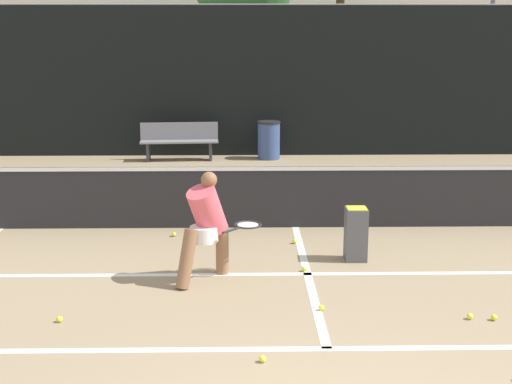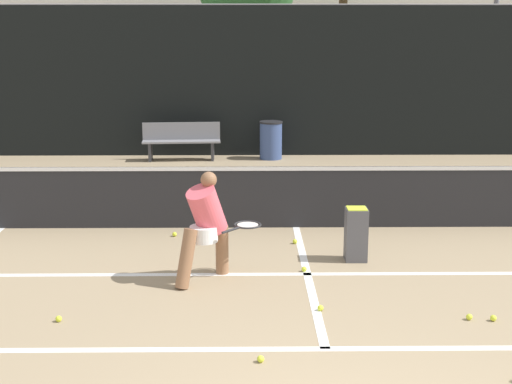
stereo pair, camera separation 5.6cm
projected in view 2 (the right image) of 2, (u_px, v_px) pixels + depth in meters
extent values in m
cube|color=white|center=(325.00, 349.00, 6.81)|extent=(11.00, 0.10, 0.01)
cube|color=white|center=(307.00, 274.00, 8.87)|extent=(8.25, 0.10, 0.01)
cube|color=white|center=(307.00, 274.00, 8.87)|extent=(0.10, 4.25, 0.01)
cube|color=#232326|center=(296.00, 197.00, 10.83)|extent=(11.00, 0.02, 0.95)
cube|color=white|center=(297.00, 169.00, 10.73)|extent=(11.00, 0.03, 0.06)
cube|color=black|center=(279.00, 82.00, 16.72)|extent=(24.00, 0.06, 3.48)
cylinder|color=slate|center=(280.00, 5.00, 16.32)|extent=(24.00, 0.04, 0.04)
cylinder|color=#8C6042|center=(222.00, 250.00, 8.84)|extent=(0.16, 0.16, 0.61)
cylinder|color=#8C6042|center=(186.00, 258.00, 8.36)|extent=(0.34, 0.36, 0.72)
cylinder|color=white|center=(204.00, 234.00, 8.53)|extent=(0.34, 0.34, 0.19)
cylinder|color=#E55966|center=(207.00, 210.00, 8.52)|extent=(0.52, 0.51, 0.72)
sphere|color=#8C6042|center=(209.00, 180.00, 8.46)|extent=(0.20, 0.20, 0.20)
cylinder|color=#262628|center=(231.00, 230.00, 8.51)|extent=(0.22, 0.25, 0.03)
torus|color=#262628|center=(248.00, 225.00, 8.74)|extent=(0.48, 0.48, 0.02)
cylinder|color=beige|center=(248.00, 225.00, 8.74)|extent=(0.37, 0.37, 0.01)
sphere|color=#D1E033|center=(295.00, 241.00, 10.11)|extent=(0.07, 0.07, 0.07)
sphere|color=#D1E033|center=(59.00, 319.00, 7.43)|extent=(0.07, 0.07, 0.07)
sphere|color=#D1E033|center=(493.00, 318.00, 7.45)|extent=(0.07, 0.07, 0.07)
sphere|color=#D1E033|center=(469.00, 317.00, 7.48)|extent=(0.07, 0.07, 0.07)
sphere|color=#D1E033|center=(175.00, 234.00, 10.46)|extent=(0.07, 0.07, 0.07)
sphere|color=#D1E033|center=(320.00, 308.00, 7.72)|extent=(0.07, 0.07, 0.07)
sphere|color=#D1E033|center=(261.00, 359.00, 6.53)|extent=(0.07, 0.07, 0.07)
sphere|color=#D1E033|center=(304.00, 269.00, 8.95)|extent=(0.07, 0.07, 0.07)
cube|color=#4C4C51|center=(356.00, 235.00, 9.33)|extent=(0.28, 0.28, 0.70)
cube|color=#D1E033|center=(357.00, 210.00, 9.26)|extent=(0.25, 0.25, 0.06)
cube|color=slate|center=(181.00, 142.00, 16.29)|extent=(1.80, 0.48, 0.04)
cube|color=slate|center=(181.00, 131.00, 16.42)|extent=(1.78, 0.16, 0.42)
cube|color=#333338|center=(150.00, 152.00, 16.29)|extent=(0.06, 0.32, 0.44)
cube|color=#333338|center=(213.00, 151.00, 16.40)|extent=(0.06, 0.32, 0.44)
cylinder|color=#384C7F|center=(271.00, 141.00, 16.53)|extent=(0.51, 0.51, 0.84)
cylinder|color=black|center=(271.00, 122.00, 16.43)|extent=(0.54, 0.54, 0.04)
cube|color=maroon|center=(331.00, 124.00, 19.16)|extent=(1.63, 4.13, 0.91)
cube|color=#1E2328|center=(333.00, 96.00, 18.79)|extent=(1.37, 2.48, 0.61)
cylinder|color=black|center=(351.00, 123.00, 20.49)|extent=(0.18, 0.60, 0.60)
cylinder|color=black|center=(366.00, 137.00, 17.92)|extent=(0.18, 0.60, 0.60)
cylinder|color=slate|center=(496.00, 7.00, 21.13)|extent=(0.16, 0.16, 7.15)
cylinder|color=brown|center=(247.00, 63.00, 26.38)|extent=(0.28, 0.28, 3.36)
cylinder|color=brown|center=(67.00, 71.00, 25.47)|extent=(0.28, 0.28, 2.89)
ellipsoid|color=#2D6633|center=(64.00, 20.00, 25.06)|extent=(3.18, 3.18, 0.90)
cylinder|color=brown|center=(342.00, 53.00, 23.28)|extent=(0.28, 0.28, 4.31)
cube|color=beige|center=(264.00, 28.00, 31.42)|extent=(36.00, 2.40, 5.93)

